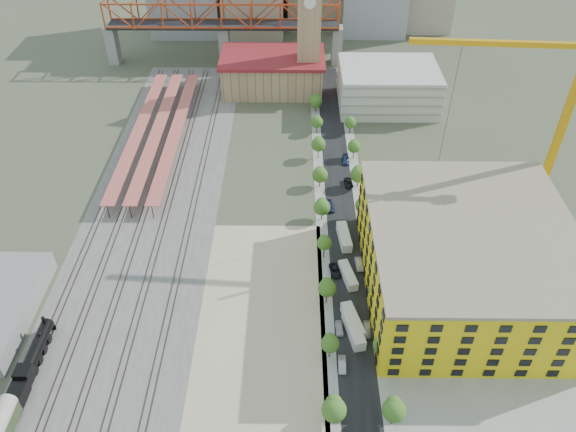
{
  "coord_description": "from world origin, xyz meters",
  "views": [
    {
      "loc": [
        2.63,
        -111.91,
        97.03
      ],
      "look_at": [
        1.57,
        -5.92,
        10.0
      ],
      "focal_mm": 35.0,
      "sensor_mm": 36.0,
      "label": 1
    }
  ],
  "objects_px": {
    "site_trailer_b": "(353,321)",
    "construction_building": "(467,259)",
    "site_trailer_a": "(354,330)",
    "locomotive": "(32,362)",
    "site_trailer_d": "(344,237)",
    "clock_tower": "(309,15)",
    "tower_crane": "(555,101)",
    "car_0": "(339,328)",
    "site_trailer_c": "(348,275)"
  },
  "relations": [
    {
      "from": "site_trailer_a",
      "to": "car_0",
      "type": "bearing_deg",
      "value": 152.04
    },
    {
      "from": "clock_tower",
      "to": "site_trailer_c",
      "type": "height_order",
      "value": "clock_tower"
    },
    {
      "from": "tower_crane",
      "to": "site_trailer_c",
      "type": "xyz_separation_m",
      "value": [
        -47.69,
        -23.9,
        -33.71
      ]
    },
    {
      "from": "site_trailer_b",
      "to": "construction_building",
      "type": "bearing_deg",
      "value": 8.85
    },
    {
      "from": "site_trailer_d",
      "to": "locomotive",
      "type": "bearing_deg",
      "value": -154.96
    },
    {
      "from": "tower_crane",
      "to": "car_0",
      "type": "xyz_separation_m",
      "value": [
        -50.69,
        -39.55,
        -34.2
      ]
    },
    {
      "from": "construction_building",
      "to": "site_trailer_b",
      "type": "distance_m",
      "value": 29.57
    },
    {
      "from": "clock_tower",
      "to": "tower_crane",
      "type": "relative_size",
      "value": 0.92
    },
    {
      "from": "site_trailer_b",
      "to": "site_trailer_d",
      "type": "xyz_separation_m",
      "value": [
        0.0,
        27.85,
        0.03
      ]
    },
    {
      "from": "site_trailer_a",
      "to": "car_0",
      "type": "xyz_separation_m",
      "value": [
        -3.0,
        0.83,
        -0.65
      ]
    },
    {
      "from": "construction_building",
      "to": "site_trailer_a",
      "type": "bearing_deg",
      "value": -151.89
    },
    {
      "from": "site_trailer_a",
      "to": "site_trailer_b",
      "type": "height_order",
      "value": "site_trailer_a"
    },
    {
      "from": "site_trailer_c",
      "to": "construction_building",
      "type": "bearing_deg",
      "value": -19.96
    },
    {
      "from": "locomotive",
      "to": "tower_crane",
      "type": "relative_size",
      "value": 0.41
    },
    {
      "from": "clock_tower",
      "to": "site_trailer_b",
      "type": "distance_m",
      "value": 115.1
    },
    {
      "from": "site_trailer_c",
      "to": "site_trailer_d",
      "type": "bearing_deg",
      "value": 75.74
    },
    {
      "from": "tower_crane",
      "to": "site_trailer_a",
      "type": "relative_size",
      "value": 5.72
    },
    {
      "from": "construction_building",
      "to": "tower_crane",
      "type": "height_order",
      "value": "tower_crane"
    },
    {
      "from": "locomotive",
      "to": "car_0",
      "type": "distance_m",
      "value": 63.88
    },
    {
      "from": "site_trailer_a",
      "to": "site_trailer_b",
      "type": "distance_m",
      "value": 2.37
    },
    {
      "from": "site_trailer_a",
      "to": "site_trailer_b",
      "type": "xyz_separation_m",
      "value": [
        0.0,
        2.37,
        -0.05
      ]
    },
    {
      "from": "site_trailer_c",
      "to": "site_trailer_d",
      "type": "distance_m",
      "value": 13.74
    },
    {
      "from": "site_trailer_a",
      "to": "site_trailer_d",
      "type": "distance_m",
      "value": 30.22
    },
    {
      "from": "construction_building",
      "to": "site_trailer_a",
      "type": "distance_m",
      "value": 30.56
    },
    {
      "from": "car_0",
      "to": "tower_crane",
      "type": "bearing_deg",
      "value": 35.84
    },
    {
      "from": "tower_crane",
      "to": "car_0",
      "type": "bearing_deg",
      "value": -142.03
    },
    {
      "from": "site_trailer_b",
      "to": "locomotive",
      "type": "bearing_deg",
      "value": 175.24
    },
    {
      "from": "car_0",
      "to": "site_trailer_d",
      "type": "bearing_deg",
      "value": 82.04
    },
    {
      "from": "tower_crane",
      "to": "site_trailer_a",
      "type": "distance_m",
      "value": 70.93
    },
    {
      "from": "locomotive",
      "to": "site_trailer_a",
      "type": "xyz_separation_m",
      "value": [
        66.0,
        9.61,
        -0.81
      ]
    },
    {
      "from": "clock_tower",
      "to": "tower_crane",
      "type": "distance_m",
      "value": 92.42
    },
    {
      "from": "car_0",
      "to": "site_trailer_b",
      "type": "bearing_deg",
      "value": 24.98
    },
    {
      "from": "construction_building",
      "to": "site_trailer_d",
      "type": "xyz_separation_m",
      "value": [
        -26.0,
        16.33,
        -8.08
      ]
    },
    {
      "from": "tower_crane",
      "to": "site_trailer_a",
      "type": "height_order",
      "value": "tower_crane"
    },
    {
      "from": "site_trailer_d",
      "to": "car_0",
      "type": "height_order",
      "value": "site_trailer_d"
    },
    {
      "from": "site_trailer_b",
      "to": "car_0",
      "type": "xyz_separation_m",
      "value": [
        -3.0,
        -1.54,
        -0.6
      ]
    },
    {
      "from": "clock_tower",
      "to": "tower_crane",
      "type": "height_order",
      "value": "tower_crane"
    },
    {
      "from": "locomotive",
      "to": "site_trailer_b",
      "type": "distance_m",
      "value": 67.08
    },
    {
      "from": "locomotive",
      "to": "site_trailer_d",
      "type": "relative_size",
      "value": 2.39
    },
    {
      "from": "clock_tower",
      "to": "site_trailer_a",
      "type": "xyz_separation_m",
      "value": [
        8.0,
        -113.88,
        -27.34
      ]
    },
    {
      "from": "construction_building",
      "to": "clock_tower",
      "type": "bearing_deg",
      "value": 108.78
    },
    {
      "from": "construction_building",
      "to": "car_0",
      "type": "xyz_separation_m",
      "value": [
        -29.0,
        -13.05,
        -8.7
      ]
    },
    {
      "from": "site_trailer_a",
      "to": "site_trailer_d",
      "type": "xyz_separation_m",
      "value": [
        0.0,
        30.22,
        -0.02
      ]
    },
    {
      "from": "site_trailer_d",
      "to": "car_0",
      "type": "xyz_separation_m",
      "value": [
        -3.0,
        -29.39,
        -0.63
      ]
    },
    {
      "from": "construction_building",
      "to": "tower_crane",
      "type": "xyz_separation_m",
      "value": [
        21.69,
        26.5,
        25.5
      ]
    },
    {
      "from": "tower_crane",
      "to": "site_trailer_d",
      "type": "relative_size",
      "value": 5.81
    },
    {
      "from": "clock_tower",
      "to": "site_trailer_b",
      "type": "relative_size",
      "value": 5.45
    },
    {
      "from": "site_trailer_b",
      "to": "site_trailer_c",
      "type": "height_order",
      "value": "site_trailer_b"
    },
    {
      "from": "construction_building",
      "to": "locomotive",
      "type": "distance_m",
      "value": 95.23
    },
    {
      "from": "clock_tower",
      "to": "site_trailer_a",
      "type": "distance_m",
      "value": 117.39
    }
  ]
}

